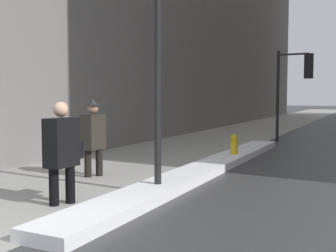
# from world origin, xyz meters

# --- Properties ---
(ground_plane) EXTENTS (160.00, 160.00, 0.00)m
(ground_plane) POSITION_xyz_m (0.00, 0.00, 0.00)
(ground_plane) COLOR #38383A
(sidewalk_slab) EXTENTS (4.00, 80.00, 0.01)m
(sidewalk_slab) POSITION_xyz_m (-2.00, 15.00, 0.01)
(sidewalk_slab) COLOR #9E9B93
(sidewalk_slab) RESTS_ON ground
(snow_bank_curb) EXTENTS (0.78, 10.77, 0.18)m
(snow_bank_curb) POSITION_xyz_m (0.23, 4.77, 0.09)
(snow_bank_curb) COLOR white
(snow_bank_curb) RESTS_ON ground
(building_facade_left) EXTENTS (6.00, 36.00, 13.76)m
(building_facade_left) POSITION_xyz_m (-7.00, 20.00, 6.88)
(building_facade_left) COLOR slate
(building_facade_left) RESTS_ON ground
(lamp_post) EXTENTS (0.28, 0.28, 5.28)m
(lamp_post) POSITION_xyz_m (0.23, 2.31, 3.13)
(lamp_post) COLOR black
(lamp_post) RESTS_ON ground
(traffic_light_near) EXTENTS (1.31, 0.32, 3.39)m
(traffic_light_near) POSITION_xyz_m (1.00, 12.00, 2.44)
(traffic_light_near) COLOR black
(traffic_light_near) RESTS_ON ground
(pedestrian_with_shoulder_bag) EXTENTS (0.32, 0.73, 1.60)m
(pedestrian_with_shoulder_bag) POSITION_xyz_m (-0.76, 1.01, 0.88)
(pedestrian_with_shoulder_bag) COLOR black
(pedestrian_with_shoulder_bag) RESTS_ON ground
(pedestrian_in_glasses) EXTENTS (0.35, 0.51, 1.64)m
(pedestrian_in_glasses) POSITION_xyz_m (-1.68, 3.09, 0.90)
(pedestrian_in_glasses) COLOR black
(pedestrian_in_glasses) RESTS_ON ground
(fire_hydrant) EXTENTS (0.20, 0.20, 0.70)m
(fire_hydrant) POSITION_xyz_m (0.28, 6.55, 0.35)
(fire_hydrant) COLOR gold
(fire_hydrant) RESTS_ON ground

